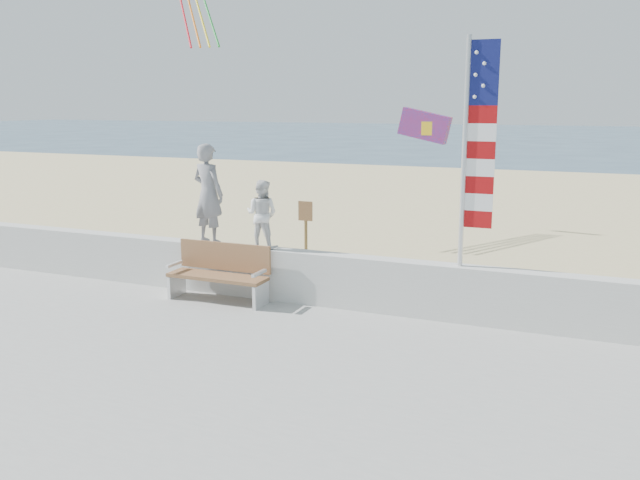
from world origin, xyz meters
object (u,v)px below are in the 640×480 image
(child, at_px, (262,214))
(flag, at_px, (473,143))
(bench, at_px, (220,272))
(adult, at_px, (208,194))

(child, relative_size, flag, 0.34)
(bench, bearing_deg, child, 36.74)
(adult, xyz_separation_m, bench, (0.47, -0.45, -1.30))
(flag, bearing_deg, adult, 180.00)
(bench, height_order, flag, flag)
(bench, xyz_separation_m, flag, (4.22, 0.45, 2.30))
(bench, distance_m, flag, 4.83)
(child, bearing_deg, flag, 178.69)
(flag, bearing_deg, bench, -173.86)
(child, relative_size, bench, 0.67)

